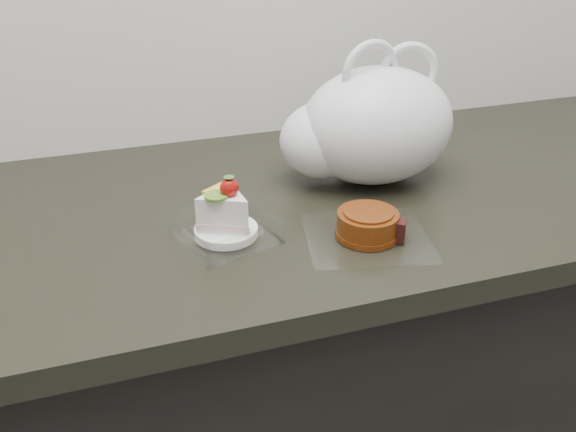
{
  "coord_description": "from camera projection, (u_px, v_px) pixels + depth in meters",
  "views": [
    {
      "loc": [
        -0.23,
        0.77,
        1.38
      ],
      "look_at": [
        0.03,
        1.55,
        0.94
      ],
      "focal_mm": 40.0,
      "sensor_mm": 36.0,
      "label": 1
    }
  ],
  "objects": [
    {
      "name": "counter",
      "position": [
        253.0,
        405.0,
        1.27
      ],
      "size": [
        2.04,
        0.64,
        0.9
      ],
      "color": "black",
      "rests_on": "ground"
    },
    {
      "name": "cake_tray",
      "position": [
        226.0,
        221.0,
        0.95
      ],
      "size": [
        0.16,
        0.16,
        0.1
      ],
      "rotation": [
        0.0,
        0.0,
        0.27
      ],
      "color": "white",
      "rests_on": "counter"
    },
    {
      "name": "plastic_bag",
      "position": [
        367.0,
        127.0,
        1.09
      ],
      "size": [
        0.3,
        0.21,
        0.25
      ],
      "rotation": [
        0.0,
        0.0,
        0.0
      ],
      "color": "white",
      "rests_on": "counter"
    },
    {
      "name": "mooncake_wrap",
      "position": [
        369.0,
        227.0,
        0.95
      ],
      "size": [
        0.21,
        0.21,
        0.04
      ],
      "rotation": [
        0.0,
        0.0,
        -0.03
      ],
      "color": "white",
      "rests_on": "counter"
    }
  ]
}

